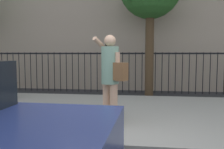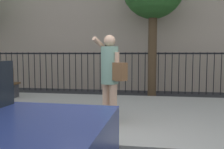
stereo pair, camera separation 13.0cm
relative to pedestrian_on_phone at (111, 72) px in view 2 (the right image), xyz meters
The scene contains 3 objects.
sidewalk 1.56m from the pedestrian_on_phone, 79.35° to the left, with size 28.00×4.40×0.15m, color #9E9B93.
iron_fence 4.80m from the pedestrian_on_phone, 87.54° to the left, with size 12.03×0.04×1.60m.
pedestrian_on_phone is the anchor object (origin of this frame).
Camera 2 is at (0.54, -3.49, 1.53)m, focal length 38.40 mm.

